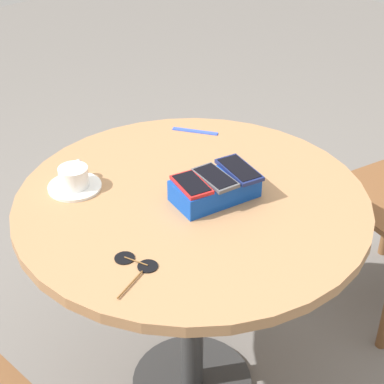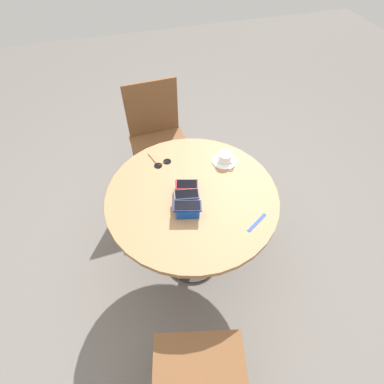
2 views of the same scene
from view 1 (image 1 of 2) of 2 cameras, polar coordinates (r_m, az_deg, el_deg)
name	(u,v)px [view 1 (image 1 of 2)]	position (r m, az deg, el deg)	size (l,w,h in m)	color
ground_plane	(192,383)	(2.16, 0.00, -16.64)	(8.00, 8.00, 0.00)	slate
round_table	(192,233)	(1.74, 0.00, -3.67)	(0.94, 0.94, 0.72)	#2D2D2D
phone_box	(215,189)	(1.67, 2.04, 0.29)	(0.24, 0.16, 0.06)	#0F42AD
phone_navy	(239,170)	(1.68, 4.21, 2.00)	(0.10, 0.15, 0.01)	navy
phone_gray	(215,178)	(1.65, 2.06, 1.29)	(0.09, 0.14, 0.01)	#515156
phone_red	(191,184)	(1.62, -0.05, 0.68)	(0.10, 0.13, 0.01)	red
saucer	(75,187)	(1.75, -10.38, 0.47)	(0.14, 0.14, 0.01)	white
coffee_cup	(74,176)	(1.73, -10.46, 1.42)	(0.10, 0.09, 0.05)	white
lanyard_strap	(195,131)	(2.00, 0.28, 5.43)	(0.14, 0.02, 0.00)	blue
sunglasses	(135,264)	(1.47, -5.05, -6.42)	(0.14, 0.12, 0.01)	black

